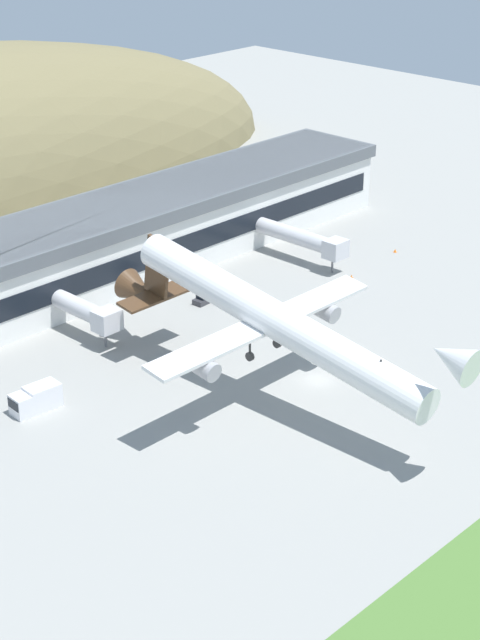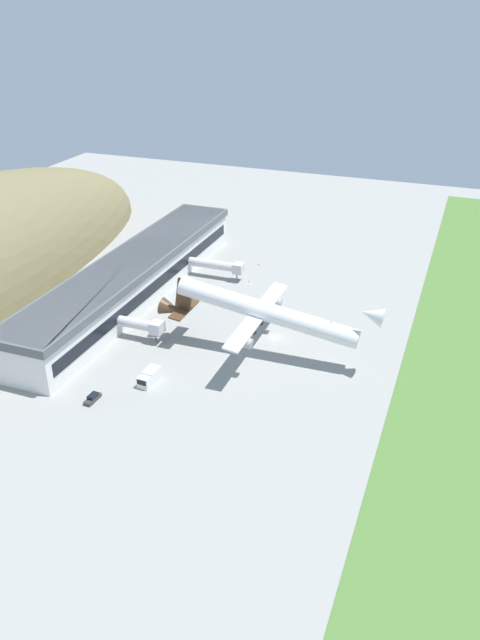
{
  "view_description": "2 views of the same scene",
  "coord_description": "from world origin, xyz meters",
  "px_view_note": "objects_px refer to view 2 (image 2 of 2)",
  "views": [
    {
      "loc": [
        -91.88,
        -74.33,
        63.29
      ],
      "look_at": [
        -10.29,
        3.64,
        10.64
      ],
      "focal_mm": 60.0,
      "sensor_mm": 36.0,
      "label": 1
    },
    {
      "loc": [
        -127.87,
        -39.01,
        74.81
      ],
      "look_at": [
        -11.3,
        5.08,
        9.5
      ],
      "focal_mm": 35.0,
      "sensor_mm": 36.0,
      "label": 2
    }
  ],
  "objects_px": {
    "jetway_0": "(143,325)",
    "traffic_cone_1": "(249,281)",
    "fuel_truck": "(149,377)",
    "cargo_airplane": "(262,312)",
    "jetway_1": "(219,265)",
    "service_car_1": "(93,398)",
    "traffic_cone_0": "(259,264)",
    "service_car_0": "(187,306)",
    "terminal_building": "(133,275)"
  },
  "relations": [
    {
      "from": "jetway_0",
      "to": "traffic_cone_1",
      "type": "bearing_deg",
      "value": -16.53
    },
    {
      "from": "fuel_truck",
      "to": "cargo_airplane",
      "type": "bearing_deg",
      "value": -41.78
    },
    {
      "from": "jetway_1",
      "to": "fuel_truck",
      "type": "height_order",
      "value": "jetway_1"
    },
    {
      "from": "service_car_1",
      "to": "traffic_cone_1",
      "type": "height_order",
      "value": "service_car_1"
    },
    {
      "from": "cargo_airplane",
      "to": "fuel_truck",
      "type": "height_order",
      "value": "cargo_airplane"
    },
    {
      "from": "jetway_0",
      "to": "fuel_truck",
      "type": "height_order",
      "value": "jetway_0"
    },
    {
      "from": "cargo_airplane",
      "to": "service_car_1",
      "type": "relative_size",
      "value": 11.92
    },
    {
      "from": "traffic_cone_0",
      "to": "service_car_1",
      "type": "bearing_deg",
      "value": 174.33
    },
    {
      "from": "jetway_1",
      "to": "service_car_1",
      "type": "bearing_deg",
      "value": 179.67
    },
    {
      "from": "service_car_0",
      "to": "fuel_truck",
      "type": "relative_size",
      "value": 0.65
    },
    {
      "from": "cargo_airplane",
      "to": "traffic_cone_0",
      "type": "distance_m",
      "value": 54.64
    },
    {
      "from": "terminal_building",
      "to": "jetway_1",
      "type": "relative_size",
      "value": 5.84
    },
    {
      "from": "service_car_1",
      "to": "service_car_0",
      "type": "bearing_deg",
      "value": 0.02
    },
    {
      "from": "terminal_building",
      "to": "jetway_0",
      "type": "distance_m",
      "value": 25.12
    },
    {
      "from": "jetway_0",
      "to": "fuel_truck",
      "type": "xyz_separation_m",
      "value": [
        -16.54,
        -10.31,
        -2.56
      ]
    },
    {
      "from": "jetway_1",
      "to": "traffic_cone_0",
      "type": "height_order",
      "value": "jetway_1"
    },
    {
      "from": "terminal_building",
      "to": "traffic_cone_1",
      "type": "bearing_deg",
      "value": -52.13
    },
    {
      "from": "service_car_0",
      "to": "cargo_airplane",
      "type": "bearing_deg",
      "value": -119.77
    },
    {
      "from": "service_car_0",
      "to": "traffic_cone_1",
      "type": "height_order",
      "value": "service_car_0"
    },
    {
      "from": "jetway_1",
      "to": "fuel_truck",
      "type": "xyz_separation_m",
      "value": [
        -57.47,
        -7.48,
        -2.57
      ]
    },
    {
      "from": "jetway_1",
      "to": "traffic_cone_1",
      "type": "distance_m",
      "value": 10.08
    },
    {
      "from": "terminal_building",
      "to": "traffic_cone_1",
      "type": "xyz_separation_m",
      "value": [
        20.54,
        -26.41,
        -6.19
      ]
    },
    {
      "from": "traffic_cone_1",
      "to": "cargo_airplane",
      "type": "bearing_deg",
      "value": -155.74
    },
    {
      "from": "terminal_building",
      "to": "jetway_1",
      "type": "height_order",
      "value": "terminal_building"
    },
    {
      "from": "service_car_1",
      "to": "traffic_cone_0",
      "type": "distance_m",
      "value": 81.76
    },
    {
      "from": "jetway_0",
      "to": "cargo_airplane",
      "type": "bearing_deg",
      "value": -81.73
    },
    {
      "from": "jetway_1",
      "to": "service_car_1",
      "type": "distance_m",
      "value": 67.76
    },
    {
      "from": "cargo_airplane",
      "to": "traffic_cone_1",
      "type": "xyz_separation_m",
      "value": [
        36.91,
        16.64,
        -10.43
      ]
    },
    {
      "from": "cargo_airplane",
      "to": "traffic_cone_0",
      "type": "xyz_separation_m",
      "value": [
        50.42,
        18.31,
        -10.43
      ]
    },
    {
      "from": "service_car_0",
      "to": "jetway_0",
      "type": "bearing_deg",
      "value": 172.81
    },
    {
      "from": "jetway_0",
      "to": "jetway_1",
      "type": "bearing_deg",
      "value": -3.96
    },
    {
      "from": "traffic_cone_1",
      "to": "jetway_0",
      "type": "bearing_deg",
      "value": 163.47
    },
    {
      "from": "jetway_0",
      "to": "traffic_cone_0",
      "type": "relative_size",
      "value": 20.28
    },
    {
      "from": "cargo_airplane",
      "to": "service_car_0",
      "type": "height_order",
      "value": "cargo_airplane"
    },
    {
      "from": "terminal_building",
      "to": "cargo_airplane",
      "type": "distance_m",
      "value": 46.25
    },
    {
      "from": "terminal_building",
      "to": "service_car_1",
      "type": "distance_m",
      "value": 50.5
    },
    {
      "from": "terminal_building",
      "to": "jetway_0",
      "type": "relative_size",
      "value": 8.49
    },
    {
      "from": "traffic_cone_1",
      "to": "service_car_0",
      "type": "bearing_deg",
      "value": 155.87
    },
    {
      "from": "service_car_0",
      "to": "traffic_cone_1",
      "type": "xyz_separation_m",
      "value": [
        21.81,
        -9.77,
        -0.32
      ]
    },
    {
      "from": "service_car_1",
      "to": "traffic_cone_1",
      "type": "bearing_deg",
      "value": -8.18
    },
    {
      "from": "jetway_0",
      "to": "cargo_airplane",
      "type": "height_order",
      "value": "cargo_airplane"
    },
    {
      "from": "jetway_1",
      "to": "traffic_cone_0",
      "type": "relative_size",
      "value": 29.49
    },
    {
      "from": "traffic_cone_0",
      "to": "traffic_cone_1",
      "type": "bearing_deg",
      "value": -172.95
    },
    {
      "from": "terminal_building",
      "to": "fuel_truck",
      "type": "relative_size",
      "value": 15.99
    },
    {
      "from": "fuel_truck",
      "to": "traffic_cone_0",
      "type": "relative_size",
      "value": 10.77
    },
    {
      "from": "terminal_building",
      "to": "cargo_airplane",
      "type": "height_order",
      "value": "cargo_airplane"
    },
    {
      "from": "traffic_cone_1",
      "to": "fuel_truck",
      "type": "bearing_deg",
      "value": 178.12
    },
    {
      "from": "cargo_airplane",
      "to": "traffic_cone_0",
      "type": "bearing_deg",
      "value": 19.96
    },
    {
      "from": "jetway_0",
      "to": "traffic_cone_0",
      "type": "height_order",
      "value": "jetway_0"
    },
    {
      "from": "service_car_1",
      "to": "jetway_0",
      "type": "bearing_deg",
      "value": 5.23
    }
  ]
}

